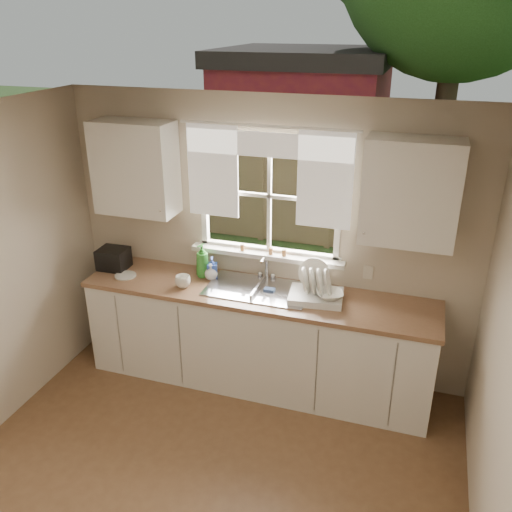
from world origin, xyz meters
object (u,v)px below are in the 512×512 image
(dish_rack, at_px, (316,291))
(black_appliance, at_px, (114,259))
(cup, at_px, (183,282))
(soap_bottle_a, at_px, (202,260))

(dish_rack, xyz_separation_m, black_appliance, (-1.90, 0.02, 0.02))
(dish_rack, distance_m, cup, 1.14)
(soap_bottle_a, bearing_deg, dish_rack, 9.22)
(dish_rack, height_order, cup, dish_rack)
(soap_bottle_a, height_order, black_appliance, soap_bottle_a)
(soap_bottle_a, height_order, cup, soap_bottle_a)
(dish_rack, bearing_deg, soap_bottle_a, 174.03)
(soap_bottle_a, xyz_separation_m, black_appliance, (-0.85, -0.09, -0.06))
(dish_rack, relative_size, cup, 3.53)
(soap_bottle_a, xyz_separation_m, cup, (-0.08, -0.25, -0.10))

